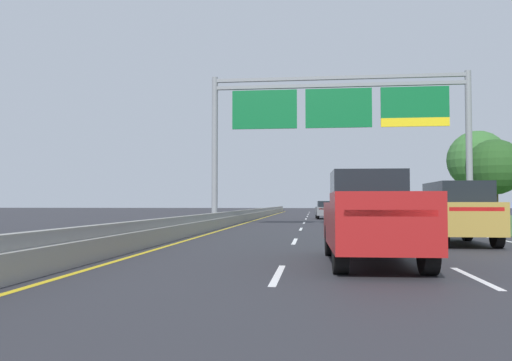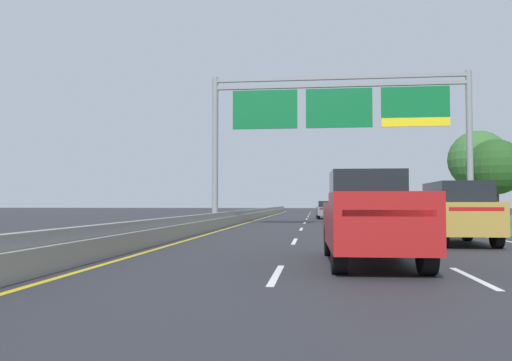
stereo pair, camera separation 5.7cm
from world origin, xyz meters
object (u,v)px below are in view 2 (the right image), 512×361
object	(u,v)px
car_gold_right_lane_suv	(456,212)
roadside_tree_far	(478,160)
overhead_sign_gantry	(339,117)
roadside_tree_mid	(495,167)
car_navy_right_lane_sedan	(393,212)
pickup_truck_red	(370,217)
car_grey_centre_lane_sedan	(327,210)

from	to	relation	value
car_gold_right_lane_suv	roadside_tree_far	bearing A→B (deg)	-18.24
overhead_sign_gantry	roadside_tree_mid	xyz separation A→B (m)	(9.61, 2.78, -2.83)
overhead_sign_gantry	roadside_tree_far	xyz separation A→B (m)	(12.33, 15.29, -1.41)
overhead_sign_gantry	car_navy_right_lane_sedan	size ratio (longest dim) A/B	3.38
car_gold_right_lane_suv	overhead_sign_gantry	bearing A→B (deg)	15.27
pickup_truck_red	car_grey_centre_lane_sedan	bearing A→B (deg)	-0.74
car_grey_centre_lane_sedan	roadside_tree_far	world-z (taller)	roadside_tree_far
overhead_sign_gantry	pickup_truck_red	size ratio (longest dim) A/B	2.77
overhead_sign_gantry	car_gold_right_lane_suv	bearing A→B (deg)	-74.51
roadside_tree_mid	pickup_truck_red	bearing A→B (deg)	-114.68
pickup_truck_red	car_gold_right_lane_suv	xyz separation A→B (m)	(3.50, 6.16, 0.02)
pickup_truck_red	roadside_tree_far	world-z (taller)	roadside_tree_far
pickup_truck_red	car_grey_centre_lane_sedan	world-z (taller)	pickup_truck_red
roadside_tree_mid	roadside_tree_far	size ratio (longest dim) A/B	0.71
car_navy_right_lane_sedan	car_grey_centre_lane_sedan	bearing A→B (deg)	13.28
overhead_sign_gantry	car_grey_centre_lane_sedan	size ratio (longest dim) A/B	3.38
car_navy_right_lane_sedan	car_grey_centre_lane_sedan	xyz separation A→B (m)	(-3.71, 13.86, 0.00)
car_navy_right_lane_sedan	roadside_tree_mid	size ratio (longest dim) A/B	0.84
car_gold_right_lane_suv	roadside_tree_mid	world-z (taller)	roadside_tree_mid
car_navy_right_lane_sedan	roadside_tree_mid	distance (m)	6.87
car_grey_centre_lane_sedan	roadside_tree_mid	xyz separation A→B (m)	(9.96, -13.29, 2.78)
overhead_sign_gantry	car_grey_centre_lane_sedan	xyz separation A→B (m)	(-0.35, 16.07, -5.62)
roadside_tree_far	car_grey_centre_lane_sedan	bearing A→B (deg)	176.47
pickup_truck_red	car_gold_right_lane_suv	world-z (taller)	pickup_truck_red
car_navy_right_lane_sedan	roadside_tree_far	xyz separation A→B (m)	(8.97, 13.08, 4.21)
roadside_tree_far	overhead_sign_gantry	bearing A→B (deg)	-128.88
car_navy_right_lane_sedan	car_gold_right_lane_suv	world-z (taller)	car_gold_right_lane_suv
pickup_truck_red	roadside_tree_mid	bearing A→B (deg)	-25.83
car_gold_right_lane_suv	roadside_tree_far	distance (m)	29.18
roadside_tree_mid	car_navy_right_lane_sedan	bearing A→B (deg)	-174.75
pickup_truck_red	car_gold_right_lane_suv	bearing A→B (deg)	-30.71
pickup_truck_red	roadside_tree_far	bearing A→B (deg)	-21.43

